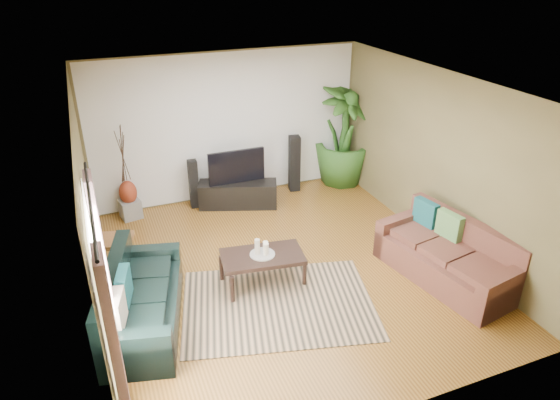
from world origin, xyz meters
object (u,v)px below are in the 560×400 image
speaker_left (194,184)px  side_table (118,253)px  vase (128,192)px  sofa_right (447,253)px  sofa_left (143,297)px  television (237,167)px  speaker_right (294,163)px  coffee_table (263,269)px  pedestal (130,209)px  potted_plant (344,135)px  tv_stand (238,194)px

speaker_left → side_table: (-1.50, -1.53, -0.21)m
side_table → vase: bearing=77.1°
sofa_right → vase: bearing=-142.2°
sofa_left → vase: sofa_left is taller
sofa_right → television: television is taller
television → speaker_right: size_ratio=0.94×
sofa_left → speaker_right: bearing=-33.5°
sofa_left → coffee_table: 1.69m
coffee_table → speaker_left: bearing=105.5°
speaker_left → vase: speaker_left is taller
speaker_left → side_table: speaker_left is taller
pedestal → vase: bearing=0.0°
sofa_right → speaker_right: speaker_right is taller
speaker_right → potted_plant: (1.04, 0.00, 0.45)m
television → speaker_left: bearing=160.8°
sofa_left → tv_stand: 3.39m
sofa_left → tv_stand: (2.05, 2.70, -0.19)m
sofa_right → pedestal: 5.28m
television → vase: (-1.88, 0.26, -0.29)m
coffee_table → vase: size_ratio=2.66×
sofa_right → potted_plant: size_ratio=1.00×
tv_stand → television: bearing=109.9°
speaker_left → television: bearing=-15.9°
sofa_right → speaker_left: bearing=-152.1°
sofa_left → speaker_right: speaker_right is taller
tv_stand → vase: 1.92m
speaker_right → side_table: size_ratio=2.24×
tv_stand → television: (0.00, 0.02, 0.54)m
speaker_left → speaker_right: speaker_right is taller
television → pedestal: (-1.88, 0.26, -0.61)m
tv_stand → side_table: (-2.23, -1.26, 0.01)m
pedestal → vase: 0.32m
sofa_right → speaker_right: (-0.81, 3.53, 0.12)m
television → pedestal: television is taller
tv_stand → vase: bearing=-168.4°
sofa_right → tv_stand: sofa_right is taller
sofa_left → side_table: 1.46m
speaker_right → speaker_left: bearing=-169.5°
sofa_left → coffee_table: bearing=-65.4°
tv_stand → side_table: 2.56m
vase → sofa_right: bearing=-42.0°
coffee_table → tv_stand: 2.43m
tv_stand → television: size_ratio=1.36×
sofa_left → tv_stand: bearing=-22.9°
speaker_right → side_table: 3.80m
speaker_right → pedestal: speaker_right is taller
coffee_table → tv_stand: bearing=88.9°
television → speaker_left: 0.84m
coffee_table → speaker_left: speaker_left is taller
television → speaker_right: 1.28m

